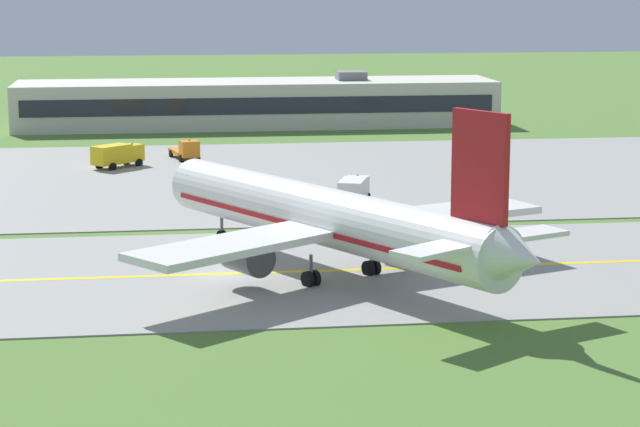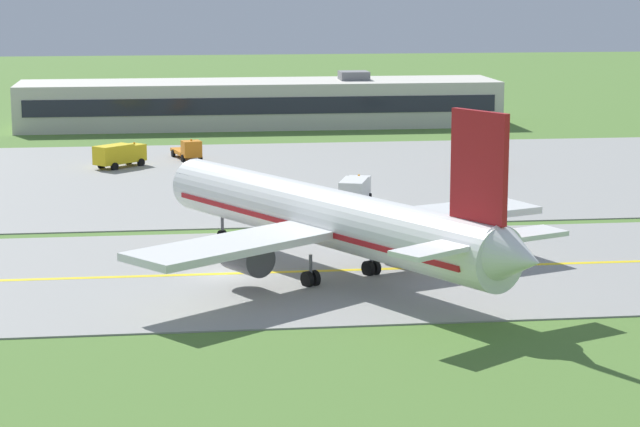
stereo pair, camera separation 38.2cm
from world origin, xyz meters
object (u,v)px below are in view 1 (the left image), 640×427
object	(u,v)px
service_truck_fuel	(186,150)
service_truck_catering	(480,153)
service_truck_baggage	(354,190)
service_truck_pushback	(117,154)
airplane_lead	(328,218)

from	to	relation	value
service_truck_fuel	service_truck_catering	size ratio (longest dim) A/B	1.08
service_truck_baggage	service_truck_catering	world-z (taller)	service_truck_catering
service_truck_catering	service_truck_pushback	world-z (taller)	service_truck_catering
airplane_lead	service_truck_catering	distance (m)	53.59
service_truck_fuel	service_truck_pushback	bearing A→B (deg)	-148.11
airplane_lead	service_truck_fuel	distance (m)	57.40
service_truck_catering	service_truck_pushback	xyz separation A→B (m)	(-39.03, 3.92, -0.00)
service_truck_fuel	service_truck_pushback	size ratio (longest dim) A/B	1.16
airplane_lead	service_truck_baggage	distance (m)	26.94
service_truck_catering	service_truck_pushback	bearing A→B (deg)	174.27
service_truck_baggage	service_truck_fuel	size ratio (longest dim) A/B	0.95
service_truck_baggage	service_truck_fuel	bearing A→B (deg)	114.77
airplane_lead	service_truck_catering	xyz separation A→B (m)	(23.39, 48.14, -2.60)
service_truck_catering	service_truck_fuel	bearing A→B (deg)	164.74
airplane_lead	service_truck_pushback	size ratio (longest dim) A/B	6.27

